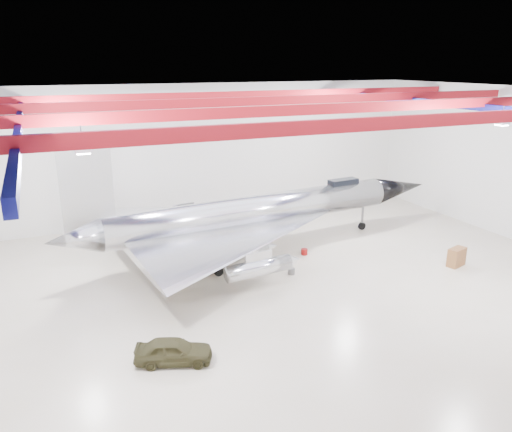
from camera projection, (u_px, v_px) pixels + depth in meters
name	position (u px, v px, depth m)	size (l,w,h in m)	color
floor	(269.00, 287.00, 29.16)	(40.00, 40.00, 0.00)	#BEB297
wall_back	(191.00, 153.00, 40.65)	(40.00, 40.00, 0.00)	silver
ceiling	(270.00, 94.00, 25.92)	(40.00, 40.00, 0.00)	#0A0F38
ceiling_structure	(270.00, 107.00, 26.12)	(39.50, 29.50, 1.08)	maroon
jet_aircraft	(257.00, 215.00, 33.96)	(29.32, 18.19, 7.99)	silver
jeep	(173.00, 351.00, 21.62)	(1.35, 3.35, 1.14)	#333019
desk	(457.00, 257.00, 31.99)	(1.31, 0.65, 1.20)	brown
crate_ply	(185.00, 277.00, 29.99)	(0.56, 0.45, 0.39)	olive
toolbox_red	(228.00, 249.00, 34.45)	(0.51, 0.41, 0.36)	maroon
engine_drum	(291.00, 271.00, 30.84)	(0.43, 0.43, 0.39)	#59595B
parts_bin	(236.00, 242.00, 35.82)	(0.58, 0.46, 0.40)	olive
tool_chest	(304.00, 252.00, 33.98)	(0.45, 0.45, 0.40)	maroon
oil_barrel	(217.00, 270.00, 31.07)	(0.51, 0.40, 0.35)	olive
spares_box	(245.00, 227.00, 39.28)	(0.37, 0.37, 0.33)	#59595B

